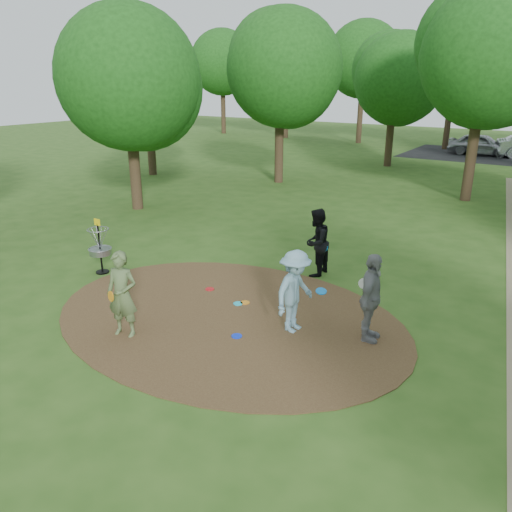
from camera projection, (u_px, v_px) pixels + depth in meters
The scene contains 13 objects.
ground at pixel (227, 317), 11.26m from camera, with size 100.00×100.00×0.00m, color #2D5119.
dirt_clearing at pixel (227, 316), 11.25m from camera, with size 8.40×8.40×0.02m, color #47301C.
player_observer_with_disc at pixel (122, 295), 10.16m from camera, with size 0.77×0.61×1.83m.
player_throwing_with_disc at pixel (295, 292), 10.35m from camera, with size 1.13×1.21×1.80m.
player_walking_with_disc at pixel (316, 242), 13.37m from camera, with size 0.72×0.92×1.85m.
player_waiting_with_disc at pixel (371, 298), 9.96m from camera, with size 0.60×1.14×1.87m.
disc_ground_cyan at pixel (238, 303), 11.85m from camera, with size 0.22×0.22×0.02m, color #1CC0E1.
disc_ground_blue at pixel (237, 336), 10.35m from camera, with size 0.22×0.22×0.02m, color #0D2FEC.
disc_ground_red at pixel (210, 289), 12.66m from camera, with size 0.22×0.22×0.02m, color red.
car_left at pixel (481, 144), 34.71m from camera, with size 1.75×4.34×1.48m, color #929399.
disc_ground_orange at pixel (245, 303), 11.90m from camera, with size 0.22×0.22×0.02m, color orange.
disc_golf_basket at pixel (99, 243), 13.52m from camera, with size 0.63×0.63×1.54m.
tree_ring at pixel (417, 77), 15.50m from camera, with size 36.69×45.01×8.66m.
Camera 1 is at (6.11, -8.11, 5.08)m, focal length 35.00 mm.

